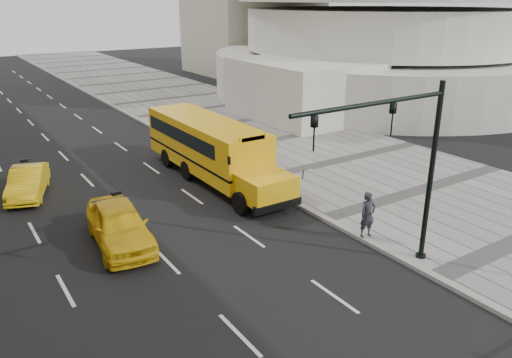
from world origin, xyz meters
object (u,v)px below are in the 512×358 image
traffic_signal (405,158)px  school_bus (209,145)px  taxi_far (28,182)px  pedestrian (368,215)px  taxi_near (119,225)px

traffic_signal → school_bus: bearing=93.3°
taxi_far → pedestrian: bearing=-31.4°
school_bus → taxi_near: bearing=-143.1°
school_bus → traffic_signal: traffic_signal is taller
school_bus → taxi_far: bearing=163.9°
taxi_far → pedestrian: size_ratio=2.27×
taxi_far → traffic_signal: size_ratio=0.64×
taxi_far → pedestrian: 15.70m
school_bus → taxi_far: 8.79m
traffic_signal → taxi_far: bearing=122.3°
school_bus → pedestrian: 9.82m
school_bus → taxi_far: size_ratio=2.81×
school_bus → pedestrian: school_bus is taller
pedestrian → taxi_near: bearing=157.9°
school_bus → taxi_far: (-8.38, 2.42, -1.09)m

